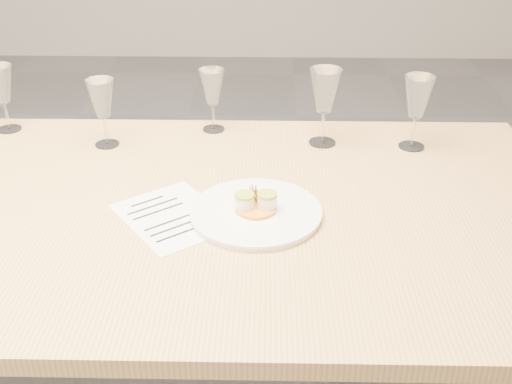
{
  "coord_description": "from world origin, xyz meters",
  "views": [
    {
      "loc": [
        0.49,
        -1.27,
        1.5
      ],
      "look_at": [
        0.46,
        -0.02,
        0.8
      ],
      "focal_mm": 45.0,
      "sensor_mm": 36.0,
      "label": 1
    }
  ],
  "objects_px": {
    "dinner_plate": "(256,211)",
    "recipe_sheet": "(173,216)",
    "dining_table": "(60,228)",
    "wine_glass_1": "(102,100)",
    "wine_glass_4": "(418,98)",
    "wine_glass_3": "(325,92)",
    "wine_glass_2": "(212,88)",
    "wine_glass_0": "(1,86)"
  },
  "relations": [
    {
      "from": "dining_table",
      "to": "wine_glass_2",
      "type": "relative_size",
      "value": 13.31
    },
    {
      "from": "wine_glass_1",
      "to": "wine_glass_4",
      "type": "xyz_separation_m",
      "value": [
        0.84,
        0.0,
        0.01
      ]
    },
    {
      "from": "wine_glass_0",
      "to": "wine_glass_2",
      "type": "bearing_deg",
      "value": 1.18
    },
    {
      "from": "wine_glass_2",
      "to": "wine_glass_4",
      "type": "relative_size",
      "value": 0.9
    },
    {
      "from": "wine_glass_2",
      "to": "wine_glass_3",
      "type": "relative_size",
      "value": 0.85
    },
    {
      "from": "dinner_plate",
      "to": "wine_glass_0",
      "type": "distance_m",
      "value": 0.87
    },
    {
      "from": "dinner_plate",
      "to": "recipe_sheet",
      "type": "bearing_deg",
      "value": -178.17
    },
    {
      "from": "wine_glass_3",
      "to": "wine_glass_2",
      "type": "bearing_deg",
      "value": 164.59
    },
    {
      "from": "dinner_plate",
      "to": "wine_glass_4",
      "type": "distance_m",
      "value": 0.57
    },
    {
      "from": "dining_table",
      "to": "wine_glass_0",
      "type": "xyz_separation_m",
      "value": [
        -0.26,
        0.42,
        0.2
      ]
    },
    {
      "from": "recipe_sheet",
      "to": "dinner_plate",
      "type": "bearing_deg",
      "value": -35.08
    },
    {
      "from": "wine_glass_3",
      "to": "wine_glass_4",
      "type": "height_order",
      "value": "wine_glass_3"
    },
    {
      "from": "dinner_plate",
      "to": "wine_glass_4",
      "type": "relative_size",
      "value": 1.48
    },
    {
      "from": "wine_glass_3",
      "to": "wine_glass_4",
      "type": "relative_size",
      "value": 1.06
    },
    {
      "from": "wine_glass_0",
      "to": "recipe_sheet",
      "type": "bearing_deg",
      "value": -41.04
    },
    {
      "from": "wine_glass_2",
      "to": "wine_glass_4",
      "type": "distance_m",
      "value": 0.56
    },
    {
      "from": "wine_glass_0",
      "to": "wine_glass_1",
      "type": "relative_size",
      "value": 1.02
    },
    {
      "from": "wine_glass_1",
      "to": "wine_glass_3",
      "type": "distance_m",
      "value": 0.59
    },
    {
      "from": "dining_table",
      "to": "dinner_plate",
      "type": "bearing_deg",
      "value": -5.31
    },
    {
      "from": "wine_glass_0",
      "to": "wine_glass_2",
      "type": "distance_m",
      "value": 0.59
    },
    {
      "from": "wine_glass_3",
      "to": "recipe_sheet",
      "type": "bearing_deg",
      "value": -132.45
    },
    {
      "from": "dinner_plate",
      "to": "recipe_sheet",
      "type": "relative_size",
      "value": 0.91
    },
    {
      "from": "wine_glass_1",
      "to": "wine_glass_3",
      "type": "height_order",
      "value": "wine_glass_3"
    },
    {
      "from": "wine_glass_0",
      "to": "wine_glass_3",
      "type": "distance_m",
      "value": 0.9
    },
    {
      "from": "wine_glass_2",
      "to": "dinner_plate",
      "type": "bearing_deg",
      "value": -74.36
    },
    {
      "from": "wine_glass_4",
      "to": "wine_glass_1",
      "type": "bearing_deg",
      "value": -179.72
    },
    {
      "from": "dining_table",
      "to": "wine_glass_1",
      "type": "distance_m",
      "value": 0.38
    },
    {
      "from": "dining_table",
      "to": "recipe_sheet",
      "type": "distance_m",
      "value": 0.29
    },
    {
      "from": "recipe_sheet",
      "to": "wine_glass_1",
      "type": "xyz_separation_m",
      "value": [
        -0.23,
        0.37,
        0.13
      ]
    },
    {
      "from": "recipe_sheet",
      "to": "wine_glass_3",
      "type": "height_order",
      "value": "wine_glass_3"
    },
    {
      "from": "recipe_sheet",
      "to": "wine_glass_3",
      "type": "distance_m",
      "value": 0.56
    },
    {
      "from": "wine_glass_0",
      "to": "wine_glass_2",
      "type": "relative_size",
      "value": 1.06
    },
    {
      "from": "dining_table",
      "to": "wine_glass_3",
      "type": "relative_size",
      "value": 11.31
    },
    {
      "from": "dining_table",
      "to": "dinner_plate",
      "type": "xyz_separation_m",
      "value": [
        0.47,
        -0.04,
        0.08
      ]
    },
    {
      "from": "wine_glass_3",
      "to": "wine_glass_4",
      "type": "bearing_deg",
      "value": -4.64
    },
    {
      "from": "dinner_plate",
      "to": "recipe_sheet",
      "type": "height_order",
      "value": "dinner_plate"
    },
    {
      "from": "recipe_sheet",
      "to": "wine_glass_2",
      "type": "relative_size",
      "value": 1.8
    },
    {
      "from": "wine_glass_0",
      "to": "wine_glass_3",
      "type": "xyz_separation_m",
      "value": [
        0.9,
        -0.07,
        0.01
      ]
    },
    {
      "from": "dinner_plate",
      "to": "wine_glass_0",
      "type": "height_order",
      "value": "wine_glass_0"
    },
    {
      "from": "recipe_sheet",
      "to": "wine_glass_1",
      "type": "distance_m",
      "value": 0.46
    },
    {
      "from": "wine_glass_0",
      "to": "dinner_plate",
      "type": "bearing_deg",
      "value": -32.55
    },
    {
      "from": "dining_table",
      "to": "recipe_sheet",
      "type": "height_order",
      "value": "recipe_sheet"
    }
  ]
}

